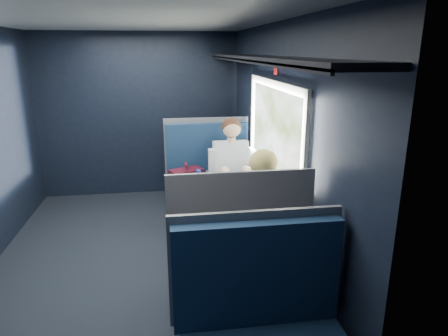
{
  "coord_description": "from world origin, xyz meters",
  "views": [
    {
      "loc": [
        0.35,
        -3.67,
        2.05
      ],
      "look_at": [
        0.9,
        0.0,
        0.95
      ],
      "focal_mm": 32.0,
      "sensor_mm": 36.0,
      "label": 1
    }
  ],
  "objects": [
    {
      "name": "man",
      "position": [
        1.1,
        0.7,
        0.72
      ],
      "size": [
        0.53,
        0.56,
        1.32
      ],
      "color": "black",
      "rests_on": "ground"
    },
    {
      "name": "woman",
      "position": [
        1.1,
        -0.71,
        0.73
      ],
      "size": [
        0.53,
        0.56,
        1.32
      ],
      "color": "black",
      "rests_on": "ground"
    },
    {
      "name": "papers",
      "position": [
        1.05,
        -0.07,
        0.74
      ],
      "size": [
        0.76,
        0.92,
        0.01
      ],
      "primitive_type": "cube",
      "rotation": [
        0.0,
        0.0,
        0.3
      ],
      "color": "white",
      "rests_on": "table"
    },
    {
      "name": "ground",
      "position": [
        0.0,
        0.0,
        -0.01
      ],
      "size": [
        2.8,
        4.2,
        0.01
      ],
      "primitive_type": "cube",
      "color": "black"
    },
    {
      "name": "bottle_small",
      "position": [
        1.33,
        0.24,
        0.85
      ],
      "size": [
        0.07,
        0.07,
        0.24
      ],
      "color": "silver",
      "rests_on": "table"
    },
    {
      "name": "table",
      "position": [
        1.03,
        0.0,
        0.66
      ],
      "size": [
        0.62,
        1.0,
        0.74
      ],
      "color": "#54565E",
      "rests_on": "ground"
    },
    {
      "name": "seat_bay_near",
      "position": [
        0.83,
        0.87,
        0.42
      ],
      "size": [
        1.04,
        0.62,
        1.26
      ],
      "color": "#0E213E",
      "rests_on": "ground"
    },
    {
      "name": "cup",
      "position": [
        1.23,
        0.42,
        0.78
      ],
      "size": [
        0.06,
        0.06,
        0.08
      ],
      "primitive_type": "cylinder",
      "color": "white",
      "rests_on": "table"
    },
    {
      "name": "room_shell",
      "position": [
        0.02,
        0.0,
        1.48
      ],
      "size": [
        3.0,
        4.4,
        2.4
      ],
      "color": "black",
      "rests_on": "ground"
    },
    {
      "name": "laptop",
      "position": [
        1.33,
        -0.06,
        0.8
      ],
      "size": [
        0.29,
        0.33,
        0.21
      ],
      "color": "silver",
      "rests_on": "table"
    },
    {
      "name": "seat_bay_far",
      "position": [
        0.85,
        -0.87,
        0.41
      ],
      "size": [
        1.04,
        0.62,
        1.26
      ],
      "color": "#0E213E",
      "rests_on": "ground"
    },
    {
      "name": "seat_row_front",
      "position": [
        0.85,
        1.8,
        0.41
      ],
      "size": [
        1.04,
        0.51,
        1.16
      ],
      "color": "#0E213E",
      "rests_on": "ground"
    }
  ]
}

